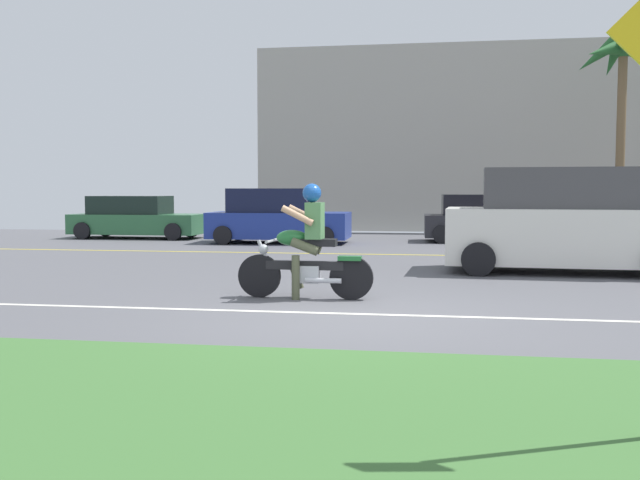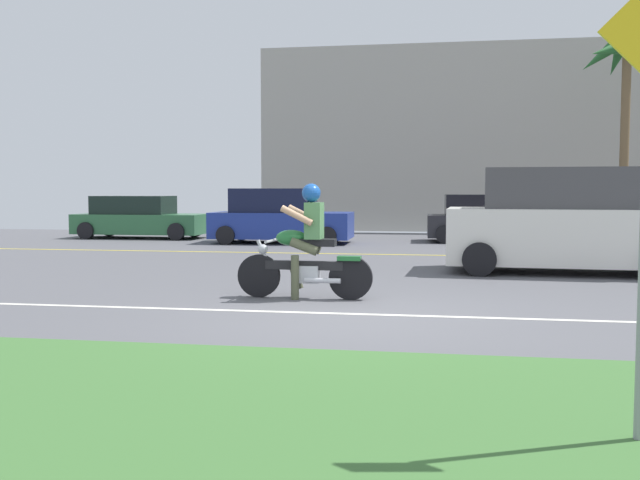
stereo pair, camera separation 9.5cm
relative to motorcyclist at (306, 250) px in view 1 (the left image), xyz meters
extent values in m
cube|color=#545459|center=(0.87, 1.59, -0.74)|extent=(56.00, 30.00, 0.04)
cube|color=#3D6B33|center=(0.87, -5.51, -0.69)|extent=(56.00, 3.80, 0.06)
cube|color=silver|center=(0.87, -1.24, -0.72)|extent=(50.40, 0.12, 0.01)
cube|color=yellow|center=(0.87, 7.48, -0.72)|extent=(50.40, 0.12, 0.01)
cylinder|color=black|center=(-0.72, 0.02, -0.40)|extent=(0.65, 0.11, 0.65)
cylinder|color=black|center=(0.68, -0.01, -0.40)|extent=(0.65, 0.11, 0.65)
cylinder|color=#B7BAC1|center=(-0.61, 0.02, -0.13)|extent=(0.29, 0.06, 0.56)
cube|color=black|center=(-0.02, 0.00, -0.23)|extent=(1.18, 0.14, 0.13)
cube|color=#B7BAC1|center=(0.04, 0.00, -0.36)|extent=(0.35, 0.22, 0.26)
ellipsoid|color=#236B33|center=(-0.21, 0.01, 0.18)|extent=(0.47, 0.26, 0.24)
cube|color=black|center=(0.20, 0.00, 0.12)|extent=(0.52, 0.25, 0.11)
cube|color=#236B33|center=(0.66, -0.01, -0.11)|extent=(0.35, 0.18, 0.06)
cylinder|color=#B7BAC1|center=(-0.52, 0.02, 0.13)|extent=(0.06, 0.67, 0.04)
sphere|color=#B7BAC1|center=(-0.65, 0.02, 0.00)|extent=(0.15, 0.15, 0.15)
cylinder|color=#B7BAC1|center=(0.28, -0.13, -0.43)|extent=(0.54, 0.09, 0.08)
cube|color=#4C7F4C|center=(0.13, 0.00, 0.44)|extent=(0.25, 0.35, 0.54)
sphere|color=#194C9E|center=(0.09, 0.00, 0.85)|extent=(0.28, 0.28, 0.28)
cylinder|color=#51563D|center=(0.01, 0.11, 0.06)|extent=(0.44, 0.15, 0.27)
cylinder|color=#51563D|center=(0.00, -0.10, 0.06)|extent=(0.44, 0.15, 0.27)
cylinder|color=#51563D|center=(-0.13, -0.14, -0.40)|extent=(0.12, 0.12, 0.66)
cylinder|color=#51563D|center=(-0.17, 0.14, -0.43)|extent=(0.22, 0.12, 0.36)
cylinder|color=tan|center=(-0.08, 0.22, 0.52)|extent=(0.49, 0.11, 0.30)
cylinder|color=tan|center=(-0.09, -0.21, 0.52)|extent=(0.49, 0.11, 0.30)
cube|color=white|center=(4.35, 4.12, -0.01)|extent=(4.54, 2.11, 1.08)
cube|color=#444346|center=(4.43, 4.11, 0.92)|extent=(3.28, 1.78, 0.78)
cylinder|color=black|center=(5.99, 4.97, -0.40)|extent=(0.65, 0.25, 0.64)
cylinder|color=black|center=(2.80, 5.14, -0.40)|extent=(0.65, 0.25, 0.64)
cylinder|color=black|center=(2.70, 3.26, -0.40)|extent=(0.65, 0.25, 0.64)
cube|color=#2D663D|center=(-7.94, 12.26, -0.24)|extent=(4.37, 1.71, 0.65)
cube|color=black|center=(-8.20, 12.26, 0.39)|extent=(2.54, 1.46, 0.60)
cylinder|color=black|center=(-9.51, 11.45, -0.44)|extent=(0.56, 0.19, 0.56)
cylinder|color=black|center=(-6.38, 11.41, -0.44)|extent=(0.56, 0.19, 0.56)
cylinder|color=black|center=(-9.49, 13.11, -0.44)|extent=(0.56, 0.19, 0.56)
cylinder|color=black|center=(-6.36, 13.07, -0.44)|extent=(0.56, 0.19, 0.56)
cube|color=navy|center=(-2.79, 10.89, -0.18)|extent=(4.24, 1.88, 0.78)
cube|color=black|center=(-3.05, 10.89, 0.57)|extent=(2.46, 1.60, 0.72)
cylinder|color=black|center=(-4.30, 9.96, -0.44)|extent=(0.56, 0.19, 0.56)
cylinder|color=black|center=(-1.27, 10.00, -0.44)|extent=(0.56, 0.19, 0.56)
cylinder|color=black|center=(-4.32, 11.79, -0.44)|extent=(0.56, 0.19, 0.56)
cylinder|color=black|center=(-1.29, 11.83, -0.44)|extent=(0.56, 0.19, 0.56)
cube|color=#232328|center=(3.37, 12.39, -0.23)|extent=(3.68, 1.95, 0.69)
cube|color=black|center=(3.15, 12.38, 0.43)|extent=(2.15, 1.65, 0.63)
cylinder|color=black|center=(2.09, 11.43, -0.44)|extent=(0.56, 0.20, 0.56)
cylinder|color=black|center=(4.70, 11.50, -0.44)|extent=(0.56, 0.20, 0.56)
cylinder|color=black|center=(2.04, 13.27, -0.44)|extent=(0.56, 0.20, 0.56)
cylinder|color=black|center=(4.65, 13.34, -0.44)|extent=(0.56, 0.20, 0.56)
cylinder|color=brown|center=(7.86, 14.53, 2.41)|extent=(0.29, 0.29, 6.28)
sphere|color=#235B28|center=(7.86, 14.53, 5.55)|extent=(0.75, 0.75, 0.75)
cone|color=#235B28|center=(8.39, 15.03, 5.37)|extent=(1.65, 1.62, 1.12)
cone|color=#235B28|center=(7.74, 15.25, 5.37)|extent=(0.84, 1.65, 1.55)
cone|color=#235B28|center=(7.20, 14.83, 5.37)|extent=(1.76, 1.23, 1.41)
cone|color=#235B28|center=(7.26, 14.11, 5.37)|extent=(1.75, 1.45, 0.97)
cone|color=#235B28|center=(7.79, 13.80, 5.37)|extent=(0.76, 1.76, 1.28)
cube|color=#A8A399|center=(5.59, 19.59, 2.87)|extent=(21.48, 4.00, 7.20)
camera|label=1|loc=(1.90, -10.48, 0.90)|focal=40.40mm
camera|label=2|loc=(2.00, -10.47, 0.90)|focal=40.40mm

